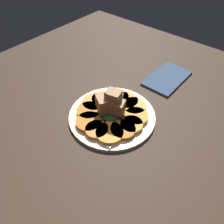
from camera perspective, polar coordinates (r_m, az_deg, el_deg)
The scene contains 17 objects.
table_slab at distance 66.05cm, azimuth 0.00°, elevation -1.90°, with size 120.00×120.00×2.00cm, color #38281E.
plate at distance 64.95cm, azimuth 0.00°, elevation -0.98°, with size 25.64×25.64×1.05cm.
carrot_slice_0 at distance 63.52cm, azimuth 6.25°, elevation -1.19°, with size 7.14×7.14×1.13cm, color orange.
carrot_slice_1 at distance 66.55cm, azimuth 5.77°, elevation 1.51°, with size 7.44×7.44×1.13cm, color #F99539.
carrot_slice_2 at distance 68.26cm, azimuth 3.44°, elevation 3.03°, with size 7.43×7.43×1.13cm, color orange.
carrot_slice_3 at distance 69.21cm, azimuth 1.10°, elevation 3.83°, with size 7.98×7.98×1.13cm, color orange.
carrot_slice_4 at distance 68.57cm, azimuth -2.50°, elevation 3.31°, with size 6.84×6.84×1.13cm, color orange.
carrot_slice_5 at distance 67.71cm, azimuth -4.43°, elevation 2.55°, with size 7.66×7.66×1.13cm, color orange.
carrot_slice_6 at distance 65.16cm, azimuth -5.99°, elevation 0.32°, with size 7.33×7.33×1.13cm, color orange.
carrot_slice_7 at distance 62.05cm, azimuth -6.03°, elevation -2.59°, with size 7.50×7.50×1.13cm, color orange.
carrot_slice_8 at distance 59.94cm, azimuth -4.00°, elevation -4.65°, with size 6.38×6.38×1.13cm, color orange.
carrot_slice_9 at distance 59.07cm, azimuth -0.63°, elevation -5.49°, with size 7.62×7.62×1.13cm, color orange.
carrot_slice_10 at distance 59.92cm, azimuth 2.89°, elevation -4.59°, with size 6.98×6.98×1.13cm, color orange.
carrot_slice_11 at distance 61.47cm, azimuth 5.33°, elevation -3.10°, with size 6.43×6.43×1.13cm, color orange.
center_pile at distance 61.70cm, azimuth -0.05°, elevation 1.85°, with size 8.55×8.72×9.02cm.
fork at distance 61.13cm, azimuth 3.12°, elevation -3.80°, with size 17.89×3.19×0.40cm.
napkin at distance 81.72cm, azimuth 14.18°, elevation 8.55°, with size 17.99×10.80×0.80cm.
Camera 1 is at (-34.55, -28.95, 49.28)cm, focal length 35.00 mm.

